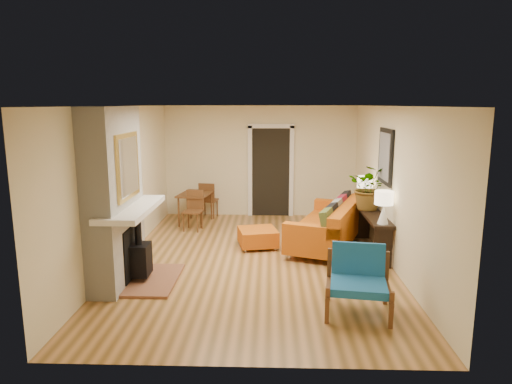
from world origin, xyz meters
TOP-DOWN VIEW (x-y plane):
  - room_shell at (0.60, 2.63)m, footprint 6.50×6.50m
  - fireplace at (-2.00, -1.00)m, footprint 1.09×1.68m
  - sofa at (1.38, 0.84)m, footprint 1.72×2.49m
  - ottoman at (0.02, 0.73)m, footprint 0.81×0.81m
  - blue_chair at (1.38, -1.87)m, footprint 0.91×0.89m
  - dining_table at (-1.36, 2.42)m, footprint 0.83×1.59m
  - console_table at (2.07, 0.51)m, footprint 0.34×1.85m
  - lamp_near at (2.07, -0.25)m, footprint 0.30×0.30m
  - lamp_far at (2.07, 1.27)m, footprint 0.30×0.30m
  - houseplant at (2.06, 0.77)m, footprint 0.89×0.82m

SIDE VIEW (x-z plane):
  - ottoman at x=0.02m, z-range 0.03..0.37m
  - sofa at x=1.38m, z-range -0.06..0.85m
  - blue_chair at x=1.38m, z-range 0.03..0.87m
  - dining_table at x=-1.36m, z-range 0.13..0.97m
  - console_table at x=2.07m, z-range 0.21..0.94m
  - lamp_near at x=2.07m, z-range 0.79..1.33m
  - lamp_far at x=2.07m, z-range 0.79..1.33m
  - houseplant at x=2.06m, z-range 0.73..1.56m
  - room_shell at x=0.60m, z-range -2.01..4.49m
  - fireplace at x=-2.00m, z-range -0.06..2.54m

